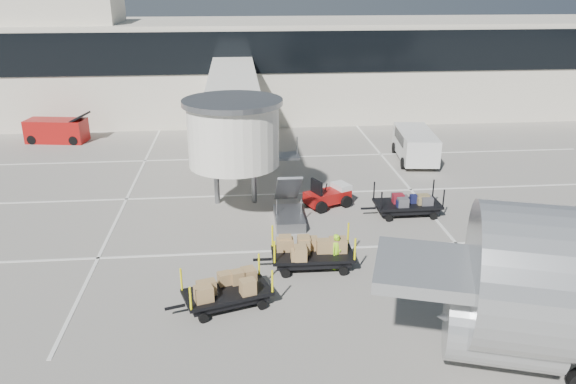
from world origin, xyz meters
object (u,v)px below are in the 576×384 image
at_px(suitcase_cart, 408,205).
at_px(box_cart_near, 311,253).
at_px(ground_worker, 337,252).
at_px(belt_loader, 57,131).
at_px(baggage_tug, 328,196).
at_px(box_cart_far, 229,291).
at_px(minivan, 415,143).

distance_m(suitcase_cart, box_cart_near, 7.58).
relative_size(ground_worker, belt_loader, 0.33).
bearing_deg(ground_worker, baggage_tug, 49.97).
xyz_separation_m(box_cart_near, ground_worker, (1.06, -0.22, 0.10)).
height_order(box_cart_far, minivan, minivan).
height_order(baggage_tug, minivan, minivan).
distance_m(box_cart_near, belt_loader, 26.51).
xyz_separation_m(box_cart_far, belt_loader, (-12.77, 23.66, 0.26)).
height_order(box_cart_near, minivan, minivan).
xyz_separation_m(minivan, belt_loader, (-24.96, 6.86, -0.36)).
bearing_deg(belt_loader, baggage_tug, -29.60).
bearing_deg(minivan, box_cart_near, -115.74).
bearing_deg(baggage_tug, suitcase_cart, -47.06).
bearing_deg(ground_worker, suitcase_cart, 15.23).
bearing_deg(box_cart_near, baggage_tug, 75.41).
height_order(box_cart_near, box_cart_far, box_cart_near).
height_order(suitcase_cart, box_cart_far, suitcase_cart).
relative_size(box_cart_near, minivan, 0.77).
bearing_deg(ground_worker, belt_loader, 95.26).
xyz_separation_m(baggage_tug, box_cart_near, (-1.81, -6.65, 0.10)).
xyz_separation_m(suitcase_cart, ground_worker, (-4.58, -5.27, 0.20)).
xyz_separation_m(box_cart_near, box_cart_far, (-3.39, -2.64, -0.09)).
bearing_deg(ground_worker, minivan, 27.92).
bearing_deg(box_cart_far, box_cart_near, 20.42).
bearing_deg(minivan, baggage_tug, -126.83).
height_order(box_cart_far, ground_worker, ground_worker).
bearing_deg(baggage_tug, box_cart_near, -129.68).
height_order(suitcase_cart, ground_worker, suitcase_cart).
bearing_deg(baggage_tug, box_cart_far, -143.68).
xyz_separation_m(suitcase_cart, minivan, (3.15, 9.10, 0.62)).
bearing_deg(minivan, ground_worker, -112.17).
distance_m(baggage_tug, suitcase_cart, 4.15).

